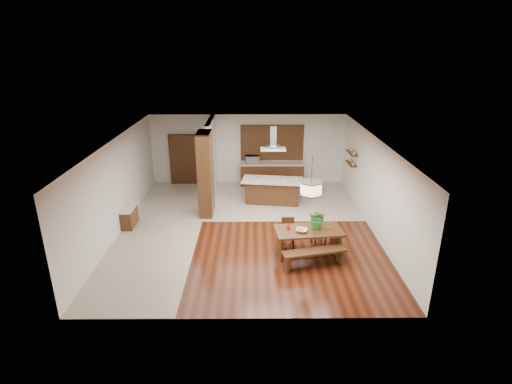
{
  "coord_description": "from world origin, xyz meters",
  "views": [
    {
      "loc": [
        0.2,
        -11.65,
        5.65
      ],
      "look_at": [
        0.3,
        0.0,
        1.25
      ],
      "focal_mm": 28.0,
      "sensor_mm": 36.0,
      "label": 1
    }
  ],
  "objects_px": {
    "dining_bench": "(314,258)",
    "foliage_plant": "(318,219)",
    "fruit_bowl": "(302,230)",
    "microwave": "(252,159)",
    "range_hood": "(273,138)",
    "dining_chair_left": "(288,233)",
    "island_cup": "(284,179)",
    "dining_table": "(308,236)",
    "kitchen_island": "(272,191)",
    "pendant_lantern": "(311,179)",
    "hallway_console": "(129,217)",
    "dining_chair_right": "(319,231)"
  },
  "relations": [
    {
      "from": "fruit_bowl",
      "to": "island_cup",
      "type": "distance_m",
      "value": 3.95
    },
    {
      "from": "hallway_console",
      "to": "pendant_lantern",
      "type": "relative_size",
      "value": 0.67
    },
    {
      "from": "dining_chair_right",
      "to": "range_hood",
      "type": "relative_size",
      "value": 0.97
    },
    {
      "from": "kitchen_island",
      "to": "range_hood",
      "type": "distance_m",
      "value": 1.99
    },
    {
      "from": "foliage_plant",
      "to": "microwave",
      "type": "relative_size",
      "value": 1.04
    },
    {
      "from": "dining_table",
      "to": "microwave",
      "type": "relative_size",
      "value": 3.48
    },
    {
      "from": "dining_bench",
      "to": "range_hood",
      "type": "relative_size",
      "value": 1.92
    },
    {
      "from": "pendant_lantern",
      "to": "range_hood",
      "type": "relative_size",
      "value": 1.46
    },
    {
      "from": "foliage_plant",
      "to": "island_cup",
      "type": "relative_size",
      "value": 5.02
    },
    {
      "from": "fruit_bowl",
      "to": "dining_chair_left",
      "type": "bearing_deg",
      "value": 116.52
    },
    {
      "from": "island_cup",
      "to": "microwave",
      "type": "height_order",
      "value": "microwave"
    },
    {
      "from": "dining_chair_right",
      "to": "fruit_bowl",
      "type": "xyz_separation_m",
      "value": [
        -0.61,
        -0.73,
        0.37
      ]
    },
    {
      "from": "dining_table",
      "to": "fruit_bowl",
      "type": "height_order",
      "value": "fruit_bowl"
    },
    {
      "from": "hallway_console",
      "to": "fruit_bowl",
      "type": "xyz_separation_m",
      "value": [
        5.35,
        -2.01,
        0.49
      ]
    },
    {
      "from": "foliage_plant",
      "to": "fruit_bowl",
      "type": "height_order",
      "value": "foliage_plant"
    },
    {
      "from": "hallway_console",
      "to": "dining_chair_right",
      "type": "relative_size",
      "value": 1.01
    },
    {
      "from": "dining_chair_right",
      "to": "kitchen_island",
      "type": "height_order",
      "value": "kitchen_island"
    },
    {
      "from": "island_cup",
      "to": "foliage_plant",
      "type": "bearing_deg",
      "value": -80.21
    },
    {
      "from": "foliage_plant",
      "to": "pendant_lantern",
      "type": "bearing_deg",
      "value": -161.32
    },
    {
      "from": "foliage_plant",
      "to": "fruit_bowl",
      "type": "bearing_deg",
      "value": -156.7
    },
    {
      "from": "dining_table",
      "to": "island_cup",
      "type": "bearing_deg",
      "value": 95.97
    },
    {
      "from": "dining_chair_left",
      "to": "kitchen_island",
      "type": "xyz_separation_m",
      "value": [
        -0.3,
        3.39,
        0.05
      ]
    },
    {
      "from": "hallway_console",
      "to": "foliage_plant",
      "type": "relative_size",
      "value": 1.52
    },
    {
      "from": "dining_chair_left",
      "to": "range_hood",
      "type": "height_order",
      "value": "range_hood"
    },
    {
      "from": "dining_chair_left",
      "to": "pendant_lantern",
      "type": "bearing_deg",
      "value": -44.47
    },
    {
      "from": "hallway_console",
      "to": "dining_bench",
      "type": "xyz_separation_m",
      "value": [
        5.64,
        -2.56,
        -0.07
      ]
    },
    {
      "from": "kitchen_island",
      "to": "hallway_console",
      "type": "bearing_deg",
      "value": -149.37
    },
    {
      "from": "dining_bench",
      "to": "foliage_plant",
      "type": "distance_m",
      "value": 1.12
    },
    {
      "from": "dining_bench",
      "to": "foliage_plant",
      "type": "xyz_separation_m",
      "value": [
        0.17,
        0.75,
        0.82
      ]
    },
    {
      "from": "dining_bench",
      "to": "fruit_bowl",
      "type": "height_order",
      "value": "fruit_bowl"
    },
    {
      "from": "dining_bench",
      "to": "hallway_console",
      "type": "bearing_deg",
      "value": 155.58
    },
    {
      "from": "pendant_lantern",
      "to": "range_hood",
      "type": "height_order",
      "value": "same"
    },
    {
      "from": "dining_chair_right",
      "to": "island_cup",
      "type": "height_order",
      "value": "island_cup"
    },
    {
      "from": "microwave",
      "to": "range_hood",
      "type": "bearing_deg",
      "value": -73.02
    },
    {
      "from": "range_hood",
      "to": "dining_chair_left",
      "type": "bearing_deg",
      "value": -84.99
    },
    {
      "from": "hallway_console",
      "to": "pendant_lantern",
      "type": "bearing_deg",
      "value": -18.84
    },
    {
      "from": "dining_table",
      "to": "microwave",
      "type": "xyz_separation_m",
      "value": [
        -1.57,
        5.93,
        0.54
      ]
    },
    {
      "from": "foliage_plant",
      "to": "island_cup",
      "type": "bearing_deg",
      "value": 99.79
    },
    {
      "from": "kitchen_island",
      "to": "microwave",
      "type": "bearing_deg",
      "value": 117.92
    },
    {
      "from": "hallway_console",
      "to": "foliage_plant",
      "type": "height_order",
      "value": "foliage_plant"
    },
    {
      "from": "dining_bench",
      "to": "foliage_plant",
      "type": "height_order",
      "value": "foliage_plant"
    },
    {
      "from": "fruit_bowl",
      "to": "foliage_plant",
      "type": "bearing_deg",
      "value": 23.3
    },
    {
      "from": "dining_table",
      "to": "dining_bench",
      "type": "height_order",
      "value": "dining_table"
    },
    {
      "from": "fruit_bowl",
      "to": "dining_chair_right",
      "type": "bearing_deg",
      "value": 50.16
    },
    {
      "from": "range_hood",
      "to": "dining_bench",
      "type": "bearing_deg",
      "value": -78.9
    },
    {
      "from": "dining_table",
      "to": "kitchen_island",
      "type": "height_order",
      "value": "kitchen_island"
    },
    {
      "from": "dining_table",
      "to": "microwave",
      "type": "height_order",
      "value": "microwave"
    },
    {
      "from": "fruit_bowl",
      "to": "microwave",
      "type": "xyz_separation_m",
      "value": [
        -1.36,
        6.05,
        0.3
      ]
    },
    {
      "from": "dining_chair_right",
      "to": "microwave",
      "type": "height_order",
      "value": "microwave"
    },
    {
      "from": "pendant_lantern",
      "to": "foliage_plant",
      "type": "relative_size",
      "value": 2.26
    }
  ]
}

